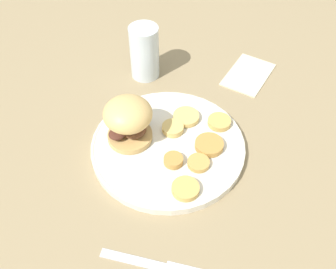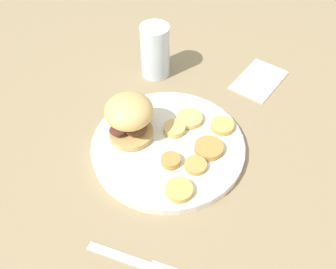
% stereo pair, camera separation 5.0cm
% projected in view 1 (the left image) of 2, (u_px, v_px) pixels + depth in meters
% --- Properties ---
extents(ground_plane, '(4.00, 4.00, 0.00)m').
position_uv_depth(ground_plane, '(168.00, 149.00, 0.77)').
color(ground_plane, '#937F5B').
extents(dinner_plate, '(0.30, 0.30, 0.02)m').
position_uv_depth(dinner_plate, '(168.00, 146.00, 0.77)').
color(dinner_plate, white).
rests_on(dinner_plate, ground_plane).
extents(sandwich, '(0.11, 0.10, 0.09)m').
position_uv_depth(sandwich, '(128.00, 119.00, 0.73)').
color(sandwich, tan).
rests_on(sandwich, dinner_plate).
extents(potato_round_0, '(0.06, 0.06, 0.01)m').
position_uv_depth(potato_round_0, '(209.00, 145.00, 0.75)').
color(potato_round_0, '#BC8942').
rests_on(potato_round_0, dinner_plate).
extents(potato_round_1, '(0.04, 0.04, 0.01)m').
position_uv_depth(potato_round_1, '(173.00, 128.00, 0.78)').
color(potato_round_1, '#DBB766').
rests_on(potato_round_1, dinner_plate).
extents(potato_round_2, '(0.04, 0.04, 0.01)m').
position_uv_depth(potato_round_2, '(200.00, 162.00, 0.72)').
color(potato_round_2, tan).
rests_on(potato_round_2, dinner_plate).
extents(potato_round_3, '(0.04, 0.04, 0.01)m').
position_uv_depth(potato_round_3, '(173.00, 160.00, 0.72)').
color(potato_round_3, '#BC8942').
rests_on(potato_round_3, dinner_plate).
extents(potato_round_4, '(0.05, 0.05, 0.01)m').
position_uv_depth(potato_round_4, '(186.00, 117.00, 0.80)').
color(potato_round_4, '#DBB766').
rests_on(potato_round_4, dinner_plate).
extents(potato_round_5, '(0.05, 0.05, 0.01)m').
position_uv_depth(potato_round_5, '(219.00, 122.00, 0.79)').
color(potato_round_5, tan).
rests_on(potato_round_5, dinner_plate).
extents(potato_round_6, '(0.05, 0.05, 0.01)m').
position_uv_depth(potato_round_6, '(186.00, 189.00, 0.68)').
color(potato_round_6, tan).
rests_on(potato_round_6, dinner_plate).
extents(fork, '(0.10, 0.15, 0.00)m').
position_uv_depth(fork, '(153.00, 265.00, 0.61)').
color(fork, silver).
rests_on(fork, ground_plane).
extents(drinking_glass, '(0.07, 0.07, 0.13)m').
position_uv_depth(drinking_glass, '(144.00, 52.00, 0.88)').
color(drinking_glass, silver).
rests_on(drinking_glass, ground_plane).
extents(napkin, '(0.15, 0.11, 0.01)m').
position_uv_depth(napkin, '(248.00, 74.00, 0.92)').
color(napkin, beige).
rests_on(napkin, ground_plane).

